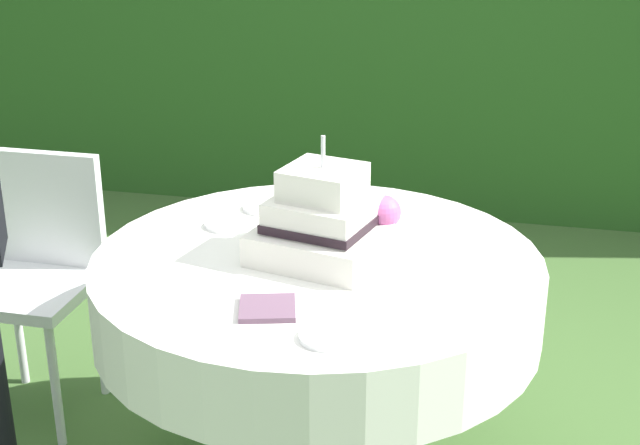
{
  "coord_description": "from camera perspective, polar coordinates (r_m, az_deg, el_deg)",
  "views": [
    {
      "loc": [
        0.51,
        -2.22,
        1.77
      ],
      "look_at": [
        0.01,
        0.0,
        0.87
      ],
      "focal_mm": 50.72,
      "sensor_mm": 36.0,
      "label": 1
    }
  ],
  "objects": [
    {
      "name": "serving_plate_near",
      "position": [
        2.77,
        1.06,
        0.49
      ],
      "size": [
        0.12,
        0.12,
        0.01
      ],
      "primitive_type": "cylinder",
      "color": "white",
      "rests_on": "cake_table"
    },
    {
      "name": "wedding_cake",
      "position": [
        2.46,
        0.36,
        0.03
      ],
      "size": [
        0.4,
        0.4,
        0.34
      ],
      "color": "white",
      "rests_on": "cake_table"
    },
    {
      "name": "serving_plate_far",
      "position": [
        2.07,
        0.44,
        -7.21
      ],
      "size": [
        0.13,
        0.13,
        0.01
      ],
      "primitive_type": "cylinder",
      "color": "white",
      "rests_on": "cake_table"
    },
    {
      "name": "serving_plate_left",
      "position": [
        2.71,
        -5.93,
        -0.12
      ],
      "size": [
        0.13,
        0.13,
        0.01
      ],
      "primitive_type": "cylinder",
      "color": "white",
      "rests_on": "cake_table"
    },
    {
      "name": "serving_plate_right",
      "position": [
        2.83,
        -3.54,
        0.95
      ],
      "size": [
        0.13,
        0.13,
        0.01
      ],
      "primitive_type": "cylinder",
      "color": "white",
      "rests_on": "cake_table"
    },
    {
      "name": "garden_chair",
      "position": [
        3.18,
        -17.41,
        -2.29
      ],
      "size": [
        0.4,
        0.4,
        0.89
      ],
      "color": "white",
      "rests_on": "ground_plane"
    },
    {
      "name": "napkin_stack",
      "position": [
        2.19,
        -3.34,
        -5.42
      ],
      "size": [
        0.17,
        0.17,
        0.01
      ],
      "primitive_type": "cube",
      "rotation": [
        0.0,
        0.0,
        0.26
      ],
      "color": "#6B4C60",
      "rests_on": "cake_table"
    },
    {
      "name": "cake_table",
      "position": [
        2.54,
        -0.18,
        -4.59
      ],
      "size": [
        1.25,
        1.25,
        0.77
      ],
      "color": "#4C4C51",
      "rests_on": "ground_plane"
    }
  ]
}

